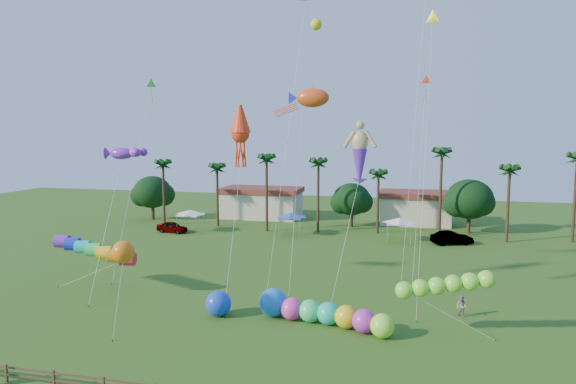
% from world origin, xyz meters
% --- Properties ---
extents(ground, '(160.00, 160.00, 0.00)m').
position_xyz_m(ground, '(0.00, 0.00, 0.00)').
color(ground, '#285116').
rests_on(ground, ground).
extents(tree_line, '(69.46, 8.91, 11.00)m').
position_xyz_m(tree_line, '(3.57, 44.00, 4.28)').
color(tree_line, '#3A2819').
rests_on(tree_line, ground).
extents(buildings_row, '(35.00, 7.00, 4.00)m').
position_xyz_m(buildings_row, '(-3.09, 50.00, 2.00)').
color(buildings_row, beige).
rests_on(buildings_row, ground).
extents(tent_row, '(31.00, 4.00, 0.60)m').
position_xyz_m(tent_row, '(-6.00, 36.33, 2.75)').
color(tent_row, white).
rests_on(tent_row, ground).
extents(car_a, '(4.54, 2.39, 1.47)m').
position_xyz_m(car_a, '(-22.31, 34.98, 0.74)').
color(car_a, '#4C4C54').
rests_on(car_a, ground).
extents(car_b, '(5.22, 3.32, 1.62)m').
position_xyz_m(car_b, '(14.29, 35.97, 0.81)').
color(car_b, '#4C4C54').
rests_on(car_b, ground).
extents(spectator_b, '(1.01, 0.99, 1.64)m').
position_xyz_m(spectator_b, '(13.12, 10.25, 0.82)').
color(spectator_b, gray).
rests_on(spectator_b, ground).
extents(caterpillar_inflatable, '(10.20, 4.28, 2.10)m').
position_xyz_m(caterpillar_inflatable, '(3.15, 6.38, 0.88)').
color(caterpillar_inflatable, '#DF3AA3').
rests_on(caterpillar_inflatable, ground).
extents(blue_ball, '(1.92, 1.92, 1.92)m').
position_xyz_m(blue_ball, '(-4.42, 6.28, 0.96)').
color(blue_ball, blue).
rests_on(blue_ball, ground).
extents(rainbow_tube, '(9.54, 1.41, 3.78)m').
position_xyz_m(rainbow_tube, '(-15.48, 8.85, 3.20)').
color(rainbow_tube, red).
rests_on(rainbow_tube, ground).
extents(green_worm, '(9.16, 2.14, 3.94)m').
position_xyz_m(green_worm, '(9.00, 5.37, 3.24)').
color(green_worm, '#80ED34').
rests_on(green_worm, ground).
extents(orange_ball_kite, '(1.82, 1.82, 6.60)m').
position_xyz_m(orange_ball_kite, '(-8.85, 0.93, 5.86)').
color(orange_ball_kite, orange).
rests_on(orange_ball_kite, ground).
extents(merman_kite, '(3.03, 4.03, 14.05)m').
position_xyz_m(merman_kite, '(5.35, 11.37, 11.71)').
color(merman_kite, tan).
rests_on(merman_kite, ground).
extents(fish_kite, '(4.57, 6.16, 17.54)m').
position_xyz_m(fish_kite, '(0.62, 16.66, 16.61)').
color(fish_kite, '#E14819').
rests_on(fish_kite, ground).
extents(squid_kite, '(1.78, 5.50, 15.86)m').
position_xyz_m(squid_kite, '(-4.08, 10.69, 13.48)').
color(squid_kite, '#FF3814').
rests_on(squid_kite, ground).
extents(lobster_kite, '(3.93, 6.23, 12.54)m').
position_xyz_m(lobster_kite, '(-14.71, 10.69, 11.82)').
color(lobster_kite, purple).
rests_on(lobster_kite, ground).
extents(delta_kite_red, '(1.30, 4.45, 18.86)m').
position_xyz_m(delta_kite_red, '(10.32, 21.14, 17.84)').
color(delta_kite_red, red).
rests_on(delta_kite_red, ground).
extents(delta_kite_yellow, '(1.21, 3.42, 22.45)m').
position_xyz_m(delta_kite_yellow, '(10.43, 11.35, 21.41)').
color(delta_kite_yellow, yellow).
rests_on(delta_kite_yellow, ground).
extents(delta_kite_green, '(2.35, 5.42, 18.63)m').
position_xyz_m(delta_kite_green, '(-14.83, 16.26, 17.65)').
color(delta_kite_green, '#49E034').
rests_on(delta_kite_green, ground).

